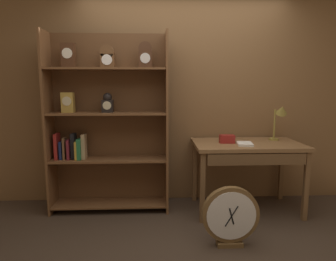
# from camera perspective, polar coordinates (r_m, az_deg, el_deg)

# --- Properties ---
(ground_plane) EXTENTS (10.00, 10.00, 0.00)m
(ground_plane) POSITION_cam_1_polar(r_m,az_deg,el_deg) (2.80, 5.49, -22.59)
(ground_plane) COLOR #3D2D21
(back_wood_panel) EXTENTS (4.80, 0.05, 2.60)m
(back_wood_panel) POSITION_cam_1_polar(r_m,az_deg,el_deg) (3.74, 2.85, 6.31)
(back_wood_panel) COLOR brown
(back_wood_panel) RESTS_ON ground
(bookshelf) EXTENTS (1.35, 0.34, 2.04)m
(bookshelf) POSITION_cam_1_polar(r_m,az_deg,el_deg) (3.47, -11.88, 1.49)
(bookshelf) COLOR brown
(bookshelf) RESTS_ON ground
(workbench) EXTENTS (1.22, 0.73, 0.80)m
(workbench) POSITION_cam_1_polar(r_m,az_deg,el_deg) (3.52, 14.99, -3.83)
(workbench) COLOR brown
(workbench) RESTS_ON ground
(desk_lamp) EXTENTS (0.19, 0.20, 0.44)m
(desk_lamp) POSITION_cam_1_polar(r_m,az_deg,el_deg) (3.74, 20.72, 2.82)
(desk_lamp) COLOR olive
(desk_lamp) RESTS_ON workbench
(toolbox_small) EXTENTS (0.17, 0.09, 0.09)m
(toolbox_small) POSITION_cam_1_polar(r_m,az_deg,el_deg) (3.44, 11.24, -1.60)
(toolbox_small) COLOR maroon
(toolbox_small) RESTS_ON workbench
(open_repair_manual) EXTENTS (0.19, 0.24, 0.02)m
(open_repair_manual) POSITION_cam_1_polar(r_m,az_deg,el_deg) (3.38, 14.48, -2.48)
(open_repair_manual) COLOR silver
(open_repair_manual) RESTS_ON workbench
(round_clock_large) EXTENTS (0.52, 0.11, 0.56)m
(round_clock_large) POSITION_cam_1_polar(r_m,az_deg,el_deg) (2.84, 11.88, -15.77)
(round_clock_large) COLOR brown
(round_clock_large) RESTS_ON ground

